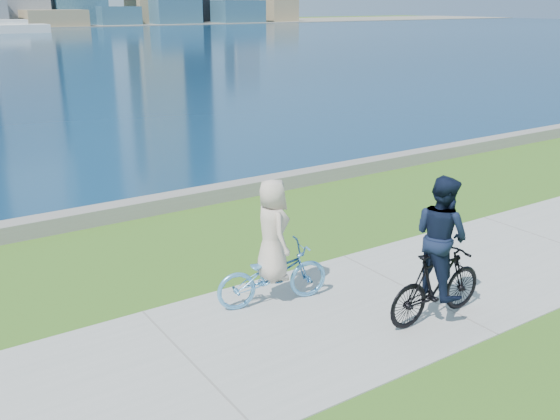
# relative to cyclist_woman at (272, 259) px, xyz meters

# --- Properties ---
(ground) EXTENTS (320.00, 320.00, 0.00)m
(ground) POSITION_rel_cyclist_woman_xyz_m (-1.85, -0.90, -0.77)
(ground) COLOR #335F19
(ground) RESTS_ON ground
(concrete_path) EXTENTS (80.00, 3.50, 0.02)m
(concrete_path) POSITION_rel_cyclist_woman_xyz_m (-1.85, -0.90, -0.76)
(concrete_path) COLOR #9F9F9A
(concrete_path) RESTS_ON ground
(seawall) EXTENTS (90.00, 0.50, 0.35)m
(seawall) POSITION_rel_cyclist_woman_xyz_m (-1.85, 5.30, -0.60)
(seawall) COLOR slate
(seawall) RESTS_ON ground
(cyclist_woman) EXTENTS (0.99, 1.93, 2.03)m
(cyclist_woman) POSITION_rel_cyclist_woman_xyz_m (0.00, 0.00, 0.00)
(cyclist_woman) COLOR #5AA3DB
(cyclist_woman) RESTS_ON ground
(cyclist_man) EXTENTS (0.68, 1.83, 2.23)m
(cyclist_man) POSITION_rel_cyclist_woman_xyz_m (1.75, -1.79, 0.18)
(cyclist_man) COLOR black
(cyclist_man) RESTS_ON ground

